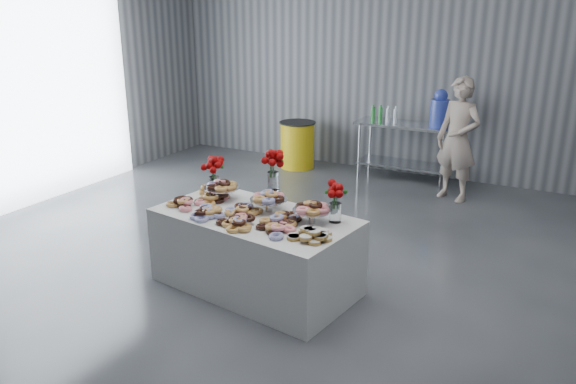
% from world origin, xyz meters
% --- Properties ---
extents(ground, '(9.00, 9.00, 0.00)m').
position_xyz_m(ground, '(0.00, 0.00, 0.00)').
color(ground, '#35383C').
rests_on(ground, ground).
extents(room_walls, '(8.04, 9.04, 4.02)m').
position_xyz_m(room_walls, '(-0.27, 0.07, 2.64)').
color(room_walls, gray).
rests_on(room_walls, ground).
extents(display_table, '(2.02, 1.26, 0.75)m').
position_xyz_m(display_table, '(0.05, -0.05, 0.38)').
color(display_table, silver).
rests_on(display_table, ground).
extents(prep_table, '(1.50, 0.60, 0.90)m').
position_xyz_m(prep_table, '(0.25, 4.10, 0.62)').
color(prep_table, silver).
rests_on(prep_table, ground).
extents(donut_mounds, '(1.90, 1.05, 0.09)m').
position_xyz_m(donut_mounds, '(0.05, -0.10, 0.80)').
color(donut_mounds, '#D7944F').
rests_on(donut_mounds, display_table).
extents(cake_stand_left, '(0.36, 0.36, 0.17)m').
position_xyz_m(cake_stand_left, '(-0.47, 0.17, 0.89)').
color(cake_stand_left, silver).
rests_on(cake_stand_left, display_table).
extents(cake_stand_mid, '(0.36, 0.36, 0.17)m').
position_xyz_m(cake_stand_mid, '(0.12, 0.09, 0.89)').
color(cake_stand_mid, silver).
rests_on(cake_stand_mid, display_table).
extents(cake_stand_right, '(0.36, 0.36, 0.17)m').
position_xyz_m(cake_stand_right, '(0.62, 0.02, 0.89)').
color(cake_stand_right, silver).
rests_on(cake_stand_right, display_table).
extents(danish_pile, '(0.48, 0.48, 0.11)m').
position_xyz_m(danish_pile, '(0.77, -0.31, 0.81)').
color(danish_pile, white).
rests_on(danish_pile, display_table).
extents(bouquet_left, '(0.26, 0.26, 0.42)m').
position_xyz_m(bouquet_left, '(-0.65, 0.30, 1.05)').
color(bouquet_left, white).
rests_on(bouquet_left, display_table).
extents(bouquet_right, '(0.26, 0.26, 0.42)m').
position_xyz_m(bouquet_right, '(0.79, 0.14, 1.05)').
color(bouquet_right, white).
rests_on(bouquet_right, display_table).
extents(bouquet_center, '(0.26, 0.26, 0.57)m').
position_xyz_m(bouquet_center, '(0.05, 0.30, 1.13)').
color(bouquet_center, silver).
rests_on(bouquet_center, display_table).
extents(water_jug, '(0.28, 0.28, 0.55)m').
position_xyz_m(water_jug, '(0.75, 4.10, 1.15)').
color(water_jug, blue).
rests_on(water_jug, prep_table).
extents(drink_bottles, '(0.54, 0.08, 0.27)m').
position_xyz_m(drink_bottles, '(-0.07, 4.00, 1.04)').
color(drink_bottles, '#268C33').
rests_on(drink_bottles, prep_table).
extents(person, '(0.73, 0.61, 1.72)m').
position_xyz_m(person, '(1.16, 3.52, 0.86)').
color(person, '#CC8C93').
rests_on(person, ground).
extents(trash_barrel, '(0.61, 0.61, 0.78)m').
position_xyz_m(trash_barrel, '(-1.54, 3.93, 0.39)').
color(trash_barrel, yellow).
rests_on(trash_barrel, ground).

